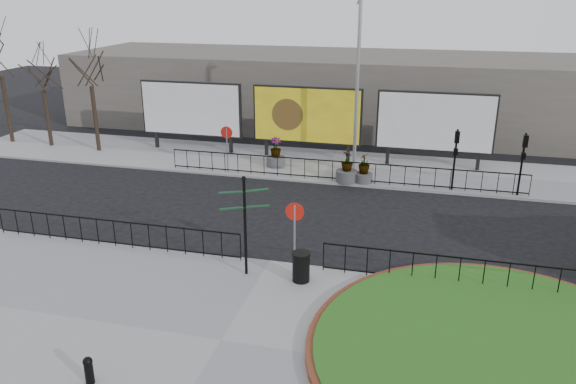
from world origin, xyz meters
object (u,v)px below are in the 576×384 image
(bollard, at_px, (89,369))
(lamp_post, at_px, (357,83))
(planter_a, at_px, (276,156))
(planter_c, at_px, (364,170))
(planter_b, at_px, (347,171))
(billboard_mid, at_px, (307,115))
(litter_bin, at_px, (301,267))
(fingerpost_sign, at_px, (245,216))

(bollard, bearing_deg, lamp_post, 77.74)
(planter_a, bearing_deg, planter_c, -16.94)
(lamp_post, distance_m, planter_b, 4.45)
(lamp_post, bearing_deg, planter_c, -65.51)
(lamp_post, xyz_separation_m, bollard, (-4.02, -18.48, -4.30))
(lamp_post, relative_size, planter_c, 6.03)
(billboard_mid, bearing_deg, lamp_post, -33.25)
(litter_bin, bearing_deg, bollard, -121.79)
(bollard, xyz_separation_m, litter_bin, (3.92, 6.32, 0.11))
(litter_bin, xyz_separation_m, planter_c, (0.79, 10.64, 0.10))
(planter_a, bearing_deg, planter_b, -21.10)
(bollard, xyz_separation_m, planter_b, (3.86, 16.88, 0.14))
(fingerpost_sign, bearing_deg, planter_c, 51.89)
(bollard, bearing_deg, planter_c, 74.49)
(planter_c, bearing_deg, planter_b, -174.67)
(bollard, height_order, planter_b, planter_b)
(fingerpost_sign, bearing_deg, lamp_post, 56.78)
(litter_bin, height_order, planter_b, planter_b)
(fingerpost_sign, xyz_separation_m, litter_bin, (1.93, -0.03, -1.61))
(billboard_mid, height_order, planter_a, billboard_mid)
(planter_c, bearing_deg, billboard_mid, 136.65)
(lamp_post, height_order, fingerpost_sign, lamp_post)
(billboard_mid, relative_size, lamp_post, 0.67)
(fingerpost_sign, xyz_separation_m, planter_c, (2.72, 10.61, -1.51))
(billboard_mid, xyz_separation_m, planter_b, (2.85, -3.57, -1.93))
(billboard_mid, xyz_separation_m, litter_bin, (2.91, -14.13, -1.96))
(litter_bin, bearing_deg, planter_c, 85.75)
(lamp_post, bearing_deg, bollard, -102.26)
(billboard_mid, height_order, lamp_post, lamp_post)
(lamp_post, bearing_deg, planter_b, -95.54)
(planter_b, height_order, planter_c, planter_b)
(fingerpost_sign, xyz_separation_m, bollard, (-1.99, -6.35, -1.72))
(litter_bin, height_order, planter_c, planter_c)
(fingerpost_sign, bearing_deg, bollard, -131.11)
(planter_a, height_order, planter_b, planter_a)
(lamp_post, height_order, bollard, lamp_post)
(planter_b, bearing_deg, billboard_mid, 128.61)
(lamp_post, height_order, planter_b, lamp_post)
(bollard, distance_m, litter_bin, 7.44)
(billboard_mid, relative_size, planter_c, 4.05)
(litter_bin, bearing_deg, billboard_mid, 101.63)
(fingerpost_sign, bearing_deg, litter_bin, -24.65)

